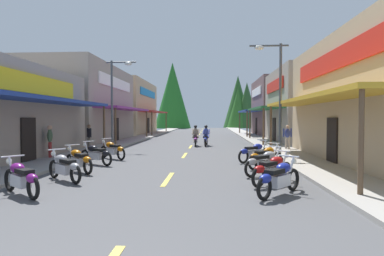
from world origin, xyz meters
name	(u,v)px	position (x,y,z in m)	size (l,w,h in m)	color
ground	(194,143)	(0.00, 24.81, -0.05)	(9.40, 79.62, 0.10)	#4C4C4F
sidewalk_left	(127,141)	(-5.79, 24.81, 0.06)	(2.19, 79.62, 0.12)	#9E9991
sidewalk_right	(262,142)	(5.79, 24.81, 0.06)	(2.19, 79.62, 0.12)	#9E9991
centerline_dashes	(196,139)	(0.00, 29.43, 0.01)	(0.16, 56.55, 0.01)	#E0C64C
storefront_left_middle	(77,104)	(-10.45, 25.25, 3.30)	(8.98, 12.30, 6.60)	gray
storefront_left_far	(116,108)	(-11.27, 39.22, 3.44)	(10.63, 13.13, 6.89)	tan
storefront_right_middle	(314,106)	(10.18, 25.14, 3.08)	(8.45, 9.19, 6.16)	gray
storefront_right_far	(284,108)	(10.12, 35.63, 3.31)	(8.33, 9.78, 6.63)	brown
streetlamp_left	(116,91)	(-4.79, 18.58, 3.84)	(2.02, 0.30, 5.87)	#474C51
streetlamp_right	(275,83)	(4.79, 14.90, 3.90)	(2.02, 0.30, 5.97)	#474C51
motorcycle_parked_right_0	(279,177)	(3.28, 6.70, 0.49)	(1.50, 1.66, 1.04)	black
motorcycle_parked_right_1	(272,169)	(3.38, 8.10, 0.49)	(1.58, 1.59, 1.04)	black
motorcycle_parked_right_2	(265,162)	(3.42, 9.67, 0.49)	(1.73, 1.43, 1.04)	black
motorcycle_parked_right_3	(265,157)	(3.71, 11.25, 0.49)	(1.68, 1.49, 1.04)	black
motorcycle_parked_right_4	(254,152)	(3.51, 13.04, 0.49)	(1.73, 1.42, 1.04)	black
motorcycle_parked_left_0	(21,177)	(-3.62, 6.28, 0.49)	(1.78, 1.35, 1.04)	black
motorcycle_parked_left_1	(65,166)	(-3.35, 8.20, 0.49)	(1.74, 1.40, 1.04)	black
motorcycle_parked_left_2	(79,160)	(-3.59, 9.86, 0.49)	(1.68, 1.48, 1.04)	black
motorcycle_parked_left_3	(96,154)	(-3.65, 11.80, 0.49)	(1.87, 1.21, 1.04)	black
motorcycle_parked_left_4	(113,149)	(-3.52, 13.73, 0.49)	(1.75, 1.40, 1.04)	black
rider_cruising_lead	(196,137)	(0.33, 21.29, 0.66)	(0.60, 2.14, 1.57)	black
rider_cruising_trailing	(206,137)	(1.11, 21.43, 0.66)	(0.60, 2.14, 1.57)	black
pedestrian_by_shop	(287,136)	(6.38, 18.57, 0.94)	(0.57, 0.28, 1.64)	#B2A599
pedestrian_browsing	(89,136)	(-6.07, 17.09, 0.98)	(0.44, 0.44, 1.69)	#726659
pedestrian_waiting	(50,139)	(-6.56, 13.30, 1.02)	(0.37, 0.54, 1.74)	maroon
treeline_backdrop	(206,102)	(0.45, 64.95, 5.54)	(22.24, 11.78, 13.58)	#275523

